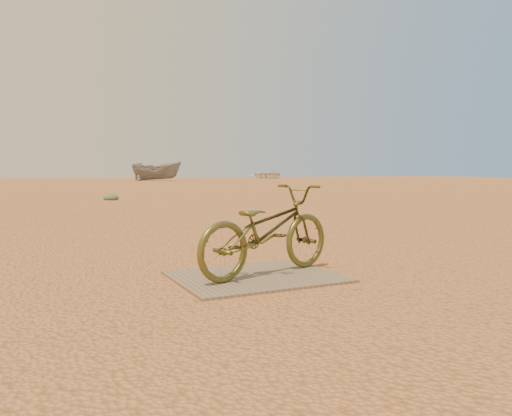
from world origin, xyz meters
name	(u,v)px	position (x,y,z in m)	size (l,w,h in m)	color
ground	(228,293)	(0.00, 0.00, 0.00)	(120.00, 120.00, 0.00)	#C37B4B
plywood_board	(256,277)	(0.43, 0.40, 0.01)	(1.40, 1.10, 0.02)	#75664F
bicycle	(267,230)	(0.54, 0.40, 0.42)	(0.52, 1.50, 0.79)	brown
boat_mid_right	(157,171)	(10.29, 41.24, 0.86)	(1.68, 4.45, 1.72)	slate
boat_far_right	(269,174)	(25.78, 49.04, 0.51)	(3.48, 4.88, 1.01)	silver
kale_b	(111,200)	(1.32, 12.74, 0.00)	(0.47, 0.47, 0.26)	#54774E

